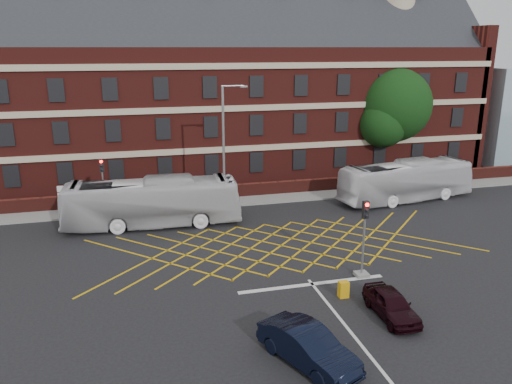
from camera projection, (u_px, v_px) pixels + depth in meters
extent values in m
plane|color=black|center=(291.00, 258.00, 29.48)|extent=(120.00, 120.00, 0.00)
cube|color=#541915|center=(221.00, 112.00, 48.27)|extent=(50.00, 12.00, 12.00)
cube|color=black|center=(220.00, 47.00, 46.59)|extent=(51.00, 10.61, 10.61)
cube|color=#B7A88C|center=(234.00, 108.00, 42.34)|extent=(50.00, 0.18, 0.50)
cube|color=black|center=(234.00, 126.00, 42.77)|extent=(1.20, 0.14, 1.80)
cylinder|color=#B7A88C|center=(395.00, 16.00, 50.07)|extent=(3.60, 3.60, 6.00)
cube|color=#4D1914|center=(242.00, 190.00, 41.42)|extent=(56.00, 0.50, 1.10)
cube|color=slate|center=(245.00, 200.00, 40.63)|extent=(60.00, 3.00, 0.12)
cube|color=#CC990C|center=(281.00, 245.00, 31.34)|extent=(8.22, 8.22, 0.02)
cube|color=silver|center=(312.00, 284.00, 26.23)|extent=(8.00, 0.30, 0.02)
cube|color=silver|center=(369.00, 355.00, 20.18)|extent=(0.15, 14.00, 0.02)
imported|color=silver|center=(152.00, 202.00, 34.45)|extent=(12.23, 3.45, 3.37)
imported|color=silver|center=(406.00, 181.00, 40.23)|extent=(11.87, 4.48, 3.23)
imported|color=black|center=(308.00, 347.00, 19.46)|extent=(3.31, 4.80, 1.50)
imported|color=black|center=(391.00, 304.00, 22.93)|extent=(1.51, 3.68, 1.25)
cylinder|color=black|center=(391.00, 148.00, 47.81)|extent=(0.90, 0.90, 5.43)
sphere|color=black|center=(395.00, 105.00, 46.66)|extent=(6.85, 6.85, 6.85)
sphere|color=black|center=(383.00, 123.00, 46.00)|extent=(4.45, 4.45, 4.45)
sphere|color=black|center=(403.00, 116.00, 48.10)|extent=(4.11, 4.11, 4.11)
cube|color=slate|center=(361.00, 274.00, 27.14)|extent=(0.70, 0.70, 0.20)
cylinder|color=gray|center=(363.00, 246.00, 26.68)|extent=(0.12, 0.12, 3.50)
cube|color=black|center=(366.00, 210.00, 26.11)|extent=(0.30, 0.25, 0.95)
sphere|color=#FF0C05|center=(367.00, 205.00, 25.89)|extent=(0.20, 0.20, 0.20)
cube|color=slate|center=(106.00, 214.00, 36.95)|extent=(0.70, 0.70, 0.20)
cylinder|color=gray|center=(104.00, 193.00, 36.49)|extent=(0.12, 0.12, 3.50)
cube|color=black|center=(102.00, 166.00, 35.91)|extent=(0.30, 0.25, 0.95)
sphere|color=#FF0C05|center=(101.00, 162.00, 35.69)|extent=(0.20, 0.20, 0.20)
cube|color=slate|center=(225.00, 214.00, 36.88)|extent=(1.00, 1.00, 0.20)
cylinder|color=gray|center=(224.00, 153.00, 35.59)|extent=(0.18, 0.18, 9.43)
cylinder|color=gray|center=(232.00, 86.00, 34.44)|extent=(1.60, 0.12, 0.12)
cube|color=gray|center=(244.00, 86.00, 34.65)|extent=(0.50, 0.20, 0.12)
cylinder|color=gray|center=(66.00, 199.00, 37.32)|extent=(0.10, 0.10, 2.20)
cube|color=silver|center=(65.00, 189.00, 37.02)|extent=(1.10, 0.06, 0.45)
cube|color=silver|center=(66.00, 195.00, 37.16)|extent=(1.10, 0.06, 0.40)
cube|color=silver|center=(66.00, 201.00, 37.29)|extent=(1.10, 0.06, 0.35)
cube|color=#DC9E0C|center=(343.00, 289.00, 24.78)|extent=(0.48, 0.38, 0.83)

